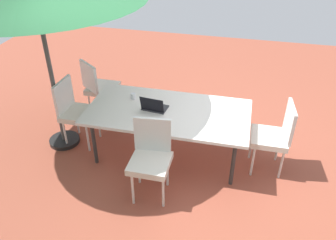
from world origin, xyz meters
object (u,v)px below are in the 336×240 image
(chair_north, at_px, (151,156))
(cup, at_px, (133,96))
(chair_southeast, at_px, (99,86))
(dining_table, at_px, (168,114))
(chair_east, at_px, (75,109))
(laptop, at_px, (154,107))
(chair_west, at_px, (275,134))

(chair_north, height_order, cup, chair_north)
(chair_north, bearing_deg, chair_southeast, 124.98)
(dining_table, xyz_separation_m, cup, (0.54, -0.20, 0.09))
(chair_east, relative_size, laptop, 2.83)
(chair_west, distance_m, chair_north, 1.61)
(chair_east, bearing_deg, chair_west, -86.81)
(chair_west, distance_m, cup, 1.95)
(laptop, relative_size, cup, 4.27)
(chair_north, bearing_deg, chair_east, 144.92)
(chair_north, height_order, chair_southeast, same)
(chair_southeast, height_order, chair_east, same)
(dining_table, height_order, chair_west, chair_west)
(chair_southeast, xyz_separation_m, laptop, (-1.13, 0.77, 0.22))
(chair_west, xyz_separation_m, chair_east, (2.74, 0.02, 0.00))
(laptop, bearing_deg, chair_east, 5.55)
(chair_west, bearing_deg, chair_southeast, -110.43)
(chair_north, height_order, laptop, chair_north)
(chair_southeast, bearing_deg, cup, -179.17)
(chair_north, distance_m, laptop, 0.77)
(chair_west, xyz_separation_m, laptop, (1.57, 0.05, 0.22))
(chair_west, xyz_separation_m, chair_southeast, (2.70, -0.72, 0.00))
(cup, bearing_deg, dining_table, 160.00)
(chair_east, bearing_deg, laptop, -88.51)
(chair_east, relative_size, cup, 12.07)
(chair_north, height_order, chair_east, same)
(chair_north, relative_size, laptop, 2.83)
(chair_southeast, bearing_deg, chair_east, 123.23)
(chair_east, bearing_deg, dining_table, -87.64)
(chair_east, xyz_separation_m, laptop, (-1.17, 0.02, 0.22))
(chair_west, xyz_separation_m, chair_north, (1.42, 0.77, 0.00))
(chair_north, xyz_separation_m, chair_southeast, (1.28, -1.49, 0.00))
(dining_table, xyz_separation_m, laptop, (0.18, 0.02, 0.09))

